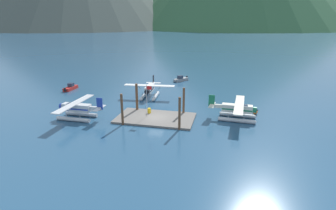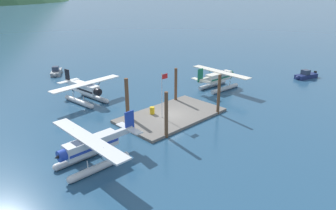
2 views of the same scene
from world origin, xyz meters
TOP-DOWN VIEW (x-y plane):
  - ground_plane at (0.00, 0.00)m, footprint 1200.00×1200.00m
  - dock_platform at (0.00, 0.00)m, footprint 12.64×7.20m
  - piling_near_left at (-4.29, -3.55)m, footprint 0.38×0.38m
  - piling_near_right at (4.64, -3.47)m, footprint 0.37×0.37m
  - piling_far_left at (-4.21, 3.03)m, footprint 0.45×0.45m
  - piling_far_right at (4.12, 3.24)m, footprint 0.39×0.39m
  - flagpole at (-1.32, 0.07)m, footprint 0.95×0.10m
  - fuel_drum at (-1.57, 1.68)m, footprint 0.62×0.62m
  - mooring_buoy at (16.18, 6.04)m, footprint 0.84×0.84m
  - seaplane_white_bow_left at (-4.50, 11.85)m, footprint 10.48×7.97m
  - seaplane_cream_stbd_fwd at (13.01, 2.64)m, footprint 7.97×10.47m
  - seaplane_silver_port_aft at (-12.56, -2.78)m, footprint 7.98×10.41m
  - boat_grey_open_north at (-0.95, 28.26)m, footprint 3.58×4.33m
  - boat_red_open_west at (-24.25, 13.90)m, footprint 1.57×4.89m

SIDE VIEW (x-z plane):
  - ground_plane at x=0.00m, z-range 0.00..0.00m
  - dock_platform at x=0.00m, z-range 0.00..0.30m
  - mooring_buoy at x=16.18m, z-range 0.00..0.84m
  - boat_grey_open_north at x=-0.95m, z-range -0.26..1.24m
  - boat_red_open_west at x=-24.25m, z-range -0.26..1.24m
  - fuel_drum at x=-1.57m, z-range 0.30..1.18m
  - seaplane_white_bow_left at x=-4.50m, z-range -0.34..3.50m
  - seaplane_cream_stbd_fwd at x=13.01m, z-range -0.34..3.50m
  - seaplane_silver_port_aft at x=-12.56m, z-range -0.34..3.50m
  - piling_far_right at x=4.12m, z-range 0.00..4.69m
  - piling_near_left at x=-4.29m, z-range 0.00..4.96m
  - piling_far_left at x=-4.21m, z-range 0.00..4.99m
  - piling_near_right at x=4.64m, z-range 0.00..4.99m
  - flagpole at x=-1.32m, z-range 1.00..6.34m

